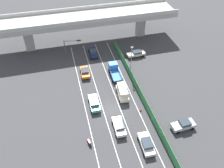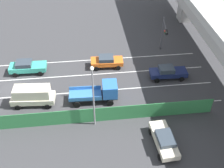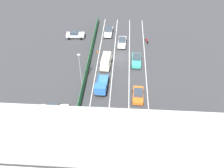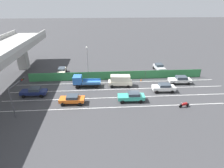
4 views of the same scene
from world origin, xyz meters
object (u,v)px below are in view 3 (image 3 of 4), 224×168
(parked_sedan_cream, at_px, (54,109))
(motorcycle, at_px, (147,41))
(car_hatchback_white, at_px, (109,31))
(car_van_cream, at_px, (106,61))
(flatbed_truck_blue, at_px, (101,87))
(traffic_light, at_px, (155,120))
(car_taxi_teal, at_px, (136,60))
(car_taxi_orange, at_px, (138,95))
(car_sedan_navy, at_px, (117,128))
(parked_wagon_silver, at_px, (75,34))
(traffic_cone, at_px, (97,51))
(street_lamp, at_px, (80,68))
(car_sedan_white, at_px, (122,42))

(parked_sedan_cream, bearing_deg, motorcycle, -125.54)
(car_hatchback_white, height_order, car_van_cream, car_van_cream)
(flatbed_truck_blue, relative_size, traffic_light, 1.10)
(flatbed_truck_blue, relative_size, parked_sedan_cream, 1.17)
(car_taxi_teal, relative_size, traffic_light, 0.93)
(car_taxi_teal, xyz_separation_m, parked_sedan_cream, (13.71, 14.44, -0.05))
(car_van_cream, xyz_separation_m, motorcycle, (-8.77, -9.74, -0.85))
(car_van_cream, height_order, car_taxi_orange, car_van_cream)
(car_taxi_teal, distance_m, parked_sedan_cream, 19.92)
(car_sedan_navy, distance_m, parked_wagon_silver, 29.26)
(flatbed_truck_blue, bearing_deg, traffic_cone, -80.79)
(parked_sedan_cream, bearing_deg, flatbed_truck_blue, -143.38)
(motorcycle, bearing_deg, street_lamp, 52.25)
(car_taxi_orange, xyz_separation_m, traffic_light, (-1.94, 7.90, 2.76))
(car_hatchback_white, xyz_separation_m, car_taxi_teal, (-6.57, 11.44, 0.01))
(car_taxi_teal, bearing_deg, parked_wagon_silver, -32.94)
(motorcycle, bearing_deg, parked_sedan_cream, 54.46)
(car_hatchback_white, distance_m, parked_sedan_cream, 26.85)
(car_sedan_navy, relative_size, car_van_cream, 0.95)
(car_hatchback_white, distance_m, motorcycle, 9.67)
(car_sedan_navy, xyz_separation_m, parked_wagon_silver, (11.25, -27.00, 0.05))
(car_hatchback_white, bearing_deg, flatbed_truck_blue, 90.36)
(motorcycle, xyz_separation_m, street_lamp, (12.69, 16.38, 4.01))
(car_sedan_navy, height_order, parked_wagon_silver, parked_wagon_silver)
(motorcycle, distance_m, parked_wagon_silver, 17.07)
(traffic_light, bearing_deg, motorcycle, -91.15)
(car_sedan_navy, bearing_deg, traffic_cone, -75.98)
(car_sedan_white, distance_m, flatbed_truck_blue, 16.15)
(car_taxi_teal, relative_size, parked_sedan_cream, 0.99)
(car_sedan_white, relative_size, parked_sedan_cream, 0.93)
(car_sedan_navy, bearing_deg, street_lamp, -54.46)
(flatbed_truck_blue, bearing_deg, car_taxi_teal, -125.46)
(car_taxi_teal, xyz_separation_m, car_taxi_orange, (-0.13, 10.29, -0.04))
(car_taxi_orange, xyz_separation_m, street_lamp, (10.22, -2.30, 3.59))
(parked_wagon_silver, bearing_deg, car_hatchback_white, -165.19)
(flatbed_truck_blue, height_order, traffic_light, traffic_light)
(traffic_light, bearing_deg, street_lamp, -40.00)
(motorcycle, bearing_deg, car_taxi_orange, 82.47)
(parked_sedan_cream, xyz_separation_m, street_lamp, (-3.62, -6.45, 3.59))
(car_taxi_teal, height_order, car_taxi_orange, car_taxi_teal)
(car_sedan_navy, xyz_separation_m, traffic_cone, (5.29, -21.17, -0.62))
(motorcycle, height_order, parked_sedan_cream, parked_sedan_cream)
(car_van_cream, bearing_deg, car_taxi_orange, 125.19)
(car_taxi_orange, height_order, parked_sedan_cream, car_taxi_orange)
(car_taxi_teal, relative_size, flatbed_truck_blue, 0.85)
(car_sedan_white, bearing_deg, car_sedan_navy, 89.91)
(flatbed_truck_blue, xyz_separation_m, parked_wagon_silver, (8.00, -18.39, -0.29))
(parked_sedan_cream, bearing_deg, traffic_cone, -106.25)
(car_sedan_white, xyz_separation_m, car_taxi_orange, (-3.28, 17.06, -0.03))
(traffic_light, bearing_deg, flatbed_truck_blue, -47.10)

